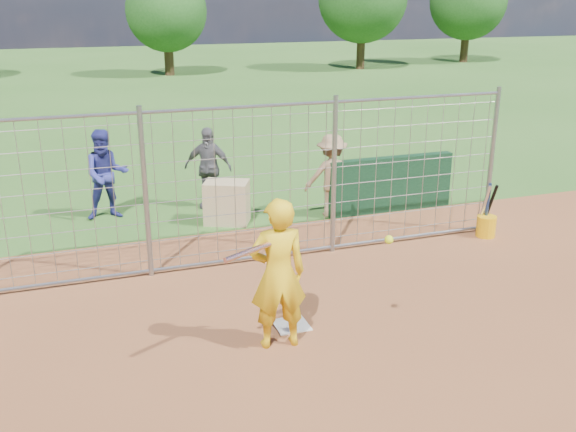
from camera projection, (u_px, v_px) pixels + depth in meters
name	position (u px, v px, depth m)	size (l,w,h in m)	color
ground	(286.00, 319.00, 8.50)	(100.00, 100.00, 0.00)	#2D591E
home_plate	(291.00, 325.00, 8.32)	(0.43, 0.43, 0.02)	silver
dugout_wall	(390.00, 184.00, 12.59)	(2.60, 0.20, 1.10)	#11381E
batter	(278.00, 274.00, 7.57)	(0.69, 0.45, 1.88)	yellow
bystander_a	(106.00, 175.00, 12.09)	(0.84, 0.65, 1.72)	navy
bystander_b	(208.00, 168.00, 12.75)	(0.96, 0.40, 1.63)	#56555A
bystander_c	(331.00, 176.00, 12.25)	(1.03, 0.59, 1.60)	#8E6D4D
equipment_bin	(227.00, 202.00, 11.98)	(0.80, 0.55, 0.80)	tan
equipment_in_play	(288.00, 247.00, 7.22)	(2.02, 0.49, 0.10)	silver
bucket_with_bats	(486.00, 223.00, 11.34)	(0.34, 0.38, 0.98)	#E9A50C
backstop_fence	(244.00, 187.00, 9.88)	(9.08, 0.08, 2.60)	gray
tree_line	(168.00, 3.00, 33.39)	(44.66, 6.72, 6.48)	#3F2B19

